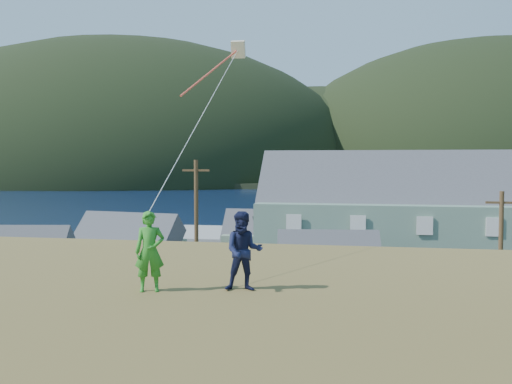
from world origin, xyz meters
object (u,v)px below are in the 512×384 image
at_px(wharf, 263,236).
at_px(shed_teal, 9,268).
at_px(kite_flyer_green, 150,251).
at_px(lodge, 480,219).
at_px(shed_palegreen_near, 126,249).
at_px(kite_flyer_navy, 244,251).
at_px(shed_white, 329,267).
at_px(shed_palegreen_far, 272,239).

distance_m(wharf, shed_teal, 36.55).
bearing_deg(kite_flyer_green, lodge, 52.43).
bearing_deg(shed_palegreen_near, kite_flyer_navy, -53.15).
height_order(wharf, shed_white, shed_white).
xyz_separation_m(lodge, kite_flyer_navy, (-12.04, -39.01, 2.99)).
xyz_separation_m(wharf, shed_white, (9.78, -29.44, 1.80)).
relative_size(shed_white, shed_palegreen_far, 0.84).
relative_size(shed_teal, shed_palegreen_near, 0.90).
xyz_separation_m(lodge, shed_palegreen_near, (-29.19, -5.22, -2.51)).
bearing_deg(lodge, kite_flyer_navy, -106.39).
bearing_deg(shed_palegreen_far, shed_palegreen_near, -141.46).
xyz_separation_m(wharf, kite_flyer_green, (7.95, -59.40, 7.54)).
bearing_deg(shed_teal, shed_white, 3.50).
xyz_separation_m(shed_white, shed_palegreen_far, (-6.14, 13.11, 0.16)).
height_order(wharf, kite_flyer_navy, kite_flyer_navy).
xyz_separation_m(shed_palegreen_far, kite_flyer_navy, (6.10, -42.67, 5.58)).
distance_m(shed_teal, shed_white, 22.37).
height_order(shed_white, shed_palegreen_far, shed_palegreen_far).
xyz_separation_m(shed_teal, shed_white, (21.80, 5.03, -0.14)).
height_order(shed_teal, kite_flyer_navy, kite_flyer_navy).
relative_size(shed_teal, shed_palegreen_far, 0.95).
bearing_deg(wharf, shed_white, -71.62).
bearing_deg(shed_teal, shed_palegreen_far, 39.70).
bearing_deg(kite_flyer_green, shed_teal, 110.48).
distance_m(lodge, shed_palegreen_far, 18.69).
xyz_separation_m(shed_palegreen_near, kite_flyer_navy, (17.15, -33.79, 5.51)).
bearing_deg(shed_palegreen_far, kite_flyer_green, -84.56).
xyz_separation_m(wharf, shed_palegreen_near, (-7.40, -25.21, 2.03)).
relative_size(lodge, kite_flyer_navy, 23.64).
distance_m(shed_palegreen_near, kite_flyer_green, 37.88).
bearing_deg(shed_white, kite_flyer_navy, -97.00).
distance_m(shed_palegreen_near, kite_flyer_navy, 38.29).
height_order(shed_white, kite_flyer_green, kite_flyer_green).
bearing_deg(shed_palegreen_near, shed_white, -3.88).
bearing_deg(kite_flyer_green, shed_palegreen_far, 77.49).
height_order(lodge, shed_white, lodge).
relative_size(shed_white, kite_flyer_navy, 4.99).
bearing_deg(kite_flyer_navy, shed_white, 78.87).
bearing_deg(lodge, shed_palegreen_near, -169.10).
bearing_deg(shed_white, wharf, 101.45).
height_order(lodge, shed_palegreen_near, lodge).
bearing_deg(shed_white, shed_teal, -173.95).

